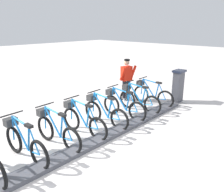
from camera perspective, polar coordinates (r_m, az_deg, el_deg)
The scene contains 11 objects.
ground_plane at distance 5.87m, azimuth -8.08°, elevation -13.15°, with size 60.00×60.00×0.00m, color beige.
dock_rail_base at distance 5.84m, azimuth -8.10°, elevation -12.72°, with size 0.44×9.30×0.10m, color #47474C.
payment_kiosk at distance 9.39m, azimuth 15.88°, elevation 2.45°, with size 0.36×0.52×1.28m.
bike_docked_0 at distance 8.90m, azimuth 9.59°, elevation 0.50°, with size 1.72×0.54×1.02m.
bike_docked_1 at distance 8.23m, azimuth 6.32°, elevation -0.74°, with size 1.72×0.54×1.02m.
bike_docked_2 at distance 7.59m, azimuth 2.49°, elevation -2.19°, with size 1.72×0.54×1.02m.
bike_docked_3 at distance 7.00m, azimuth -2.02°, elevation -3.89°, with size 1.72×0.54×1.02m.
bike_docked_4 at distance 6.47m, azimuth -7.34°, elevation -5.85°, with size 1.72×0.54×1.02m.
bike_docked_5 at distance 6.02m, azimuth -13.59°, elevation -8.06°, with size 1.72×0.54×1.02m.
bike_docked_6 at distance 5.65m, azimuth -20.83°, elevation -10.48°, with size 1.72×0.54×1.02m.
worker_near_rack at distance 9.24m, azimuth 3.58°, elevation 4.40°, with size 0.55×0.68×1.66m.
Camera 1 is at (-3.99, 3.14, 2.94)m, focal length 37.29 mm.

